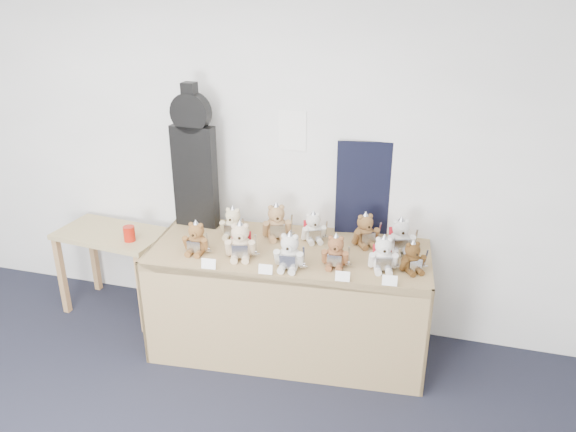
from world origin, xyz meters
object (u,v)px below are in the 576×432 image
(guitar_case, at_px, (194,159))
(teddy_front_right, at_px, (335,252))
(teddy_front_far_right, at_px, (383,255))
(teddy_front_far_left, at_px, (196,239))
(teddy_back_left, at_px, (233,224))
(teddy_back_end, at_px, (400,237))
(teddy_front_centre, at_px, (290,253))
(teddy_front_end, at_px, (412,258))
(display_table, at_px, (287,276))
(teddy_back_centre_right, at_px, (313,228))
(red_cup, at_px, (129,234))
(teddy_front_left, at_px, (240,242))
(teddy_back_centre_left, at_px, (277,223))
(teddy_back_right, at_px, (365,231))
(side_table, at_px, (113,246))

(guitar_case, distance_m, teddy_front_right, 1.31)
(teddy_front_right, relative_size, teddy_front_far_right, 0.95)
(teddy_front_far_left, bearing_deg, teddy_back_left, 62.90)
(teddy_back_end, bearing_deg, teddy_front_right, -158.19)
(teddy_front_centre, distance_m, teddy_front_end, 0.81)
(teddy_front_centre, relative_size, teddy_back_left, 1.09)
(display_table, bearing_deg, teddy_front_end, -6.20)
(teddy_back_left, bearing_deg, teddy_back_centre_right, 8.10)
(teddy_front_end, distance_m, teddy_back_centre_right, 0.78)
(display_table, distance_m, teddy_back_left, 0.57)
(teddy_front_right, bearing_deg, teddy_back_centre_right, 119.70)
(teddy_back_left, xyz_separation_m, teddy_back_end, (1.22, 0.09, 0.01))
(teddy_back_left, bearing_deg, display_table, -20.36)
(red_cup, relative_size, teddy_front_right, 0.47)
(teddy_front_left, distance_m, teddy_front_end, 1.16)
(teddy_front_far_left, bearing_deg, teddy_back_centre_left, 38.08)
(red_cup, xyz_separation_m, teddy_front_far_left, (0.68, -0.23, 0.15))
(teddy_front_far_left, distance_m, teddy_back_left, 0.35)
(teddy_front_far_left, relative_size, teddy_front_end, 1.09)
(display_table, relative_size, teddy_front_right, 8.10)
(display_table, distance_m, teddy_front_centre, 0.36)
(teddy_front_left, distance_m, teddy_back_end, 1.12)
(teddy_front_far_right, distance_m, teddy_back_centre_left, 0.87)
(teddy_front_far_left, height_order, teddy_back_right, teddy_back_right)
(guitar_case, height_order, teddy_back_right, guitar_case)
(display_table, height_order, red_cup, red_cup)
(red_cup, height_order, teddy_back_end, teddy_back_end)
(red_cup, height_order, teddy_back_centre_left, teddy_back_centre_left)
(teddy_front_left, height_order, teddy_back_right, teddy_front_left)
(teddy_back_left, distance_m, teddy_back_centre_left, 0.33)
(teddy_back_centre_right, bearing_deg, teddy_back_left, 161.46)
(teddy_back_centre_left, bearing_deg, teddy_front_end, -38.14)
(side_table, distance_m, teddy_front_far_right, 2.25)
(teddy_front_far_left, xyz_separation_m, teddy_front_right, (0.98, 0.07, -0.00))
(teddy_front_centre, bearing_deg, teddy_front_far_left, 173.89)
(side_table, distance_m, guitar_case, 1.07)
(teddy_back_right, bearing_deg, red_cup, 153.58)
(display_table, height_order, teddy_back_centre_right, teddy_back_centre_right)
(teddy_front_centre, bearing_deg, teddy_front_far_right, 11.54)
(teddy_front_far_right, bearing_deg, teddy_front_far_left, 172.40)
(teddy_front_left, height_order, teddy_back_centre_right, teddy_front_left)
(side_table, height_order, teddy_back_centre_right, teddy_back_centre_right)
(red_cup, height_order, teddy_front_far_right, teddy_front_far_right)
(display_table, relative_size, teddy_front_centre, 7.26)
(guitar_case, bearing_deg, teddy_front_centre, -26.81)
(red_cup, relative_size, teddy_back_left, 0.46)
(teddy_back_left, bearing_deg, teddy_front_far_right, -11.24)
(teddy_front_left, distance_m, teddy_back_centre_left, 0.40)
(teddy_back_end, bearing_deg, teddy_back_centre_right, 160.76)
(red_cup, height_order, teddy_front_far_left, teddy_front_far_left)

